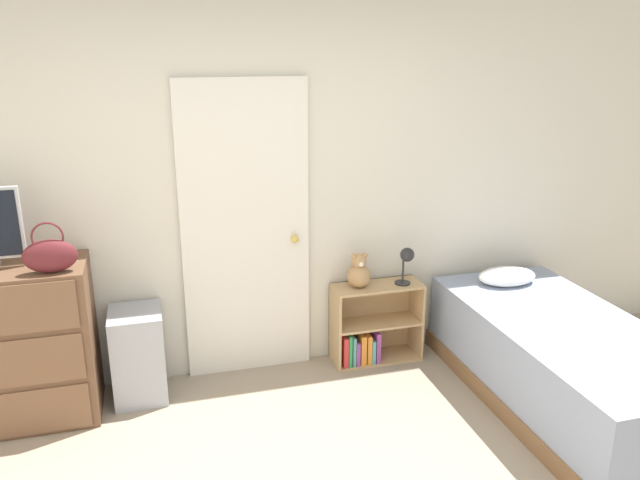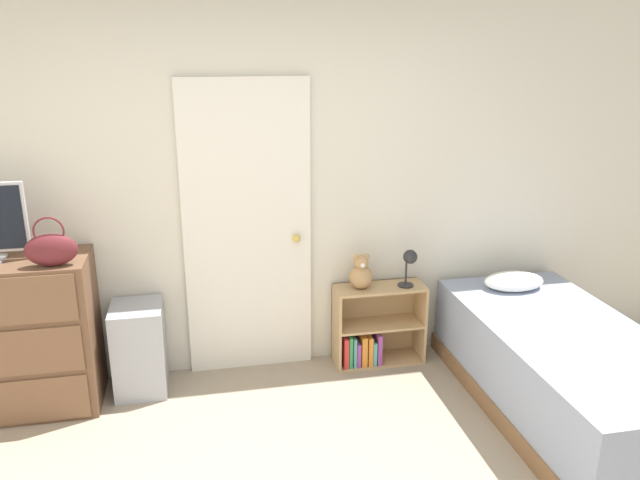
# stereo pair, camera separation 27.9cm
# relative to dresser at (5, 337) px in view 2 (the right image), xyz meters

# --- Properties ---
(wall_back) EXTENTS (10.00, 0.06, 2.55)m
(wall_back) POSITION_rel_dresser_xyz_m (1.61, 0.30, 0.78)
(wall_back) COLOR beige
(wall_back) RESTS_ON ground_plane
(door_closed) EXTENTS (0.86, 0.09, 2.02)m
(door_closed) POSITION_rel_dresser_xyz_m (1.54, 0.25, 0.52)
(door_closed) COLOR silver
(door_closed) RESTS_ON ground_plane
(dresser) EXTENTS (1.08, 0.50, 0.98)m
(dresser) POSITION_rel_dresser_xyz_m (0.00, 0.00, 0.00)
(dresser) COLOR brown
(dresser) RESTS_ON ground_plane
(handbag) EXTENTS (0.30, 0.12, 0.30)m
(handbag) POSITION_rel_dresser_xyz_m (0.37, -0.15, 0.60)
(handbag) COLOR #591E23
(handbag) RESTS_ON dresser
(storage_bin) EXTENTS (0.33, 0.37, 0.60)m
(storage_bin) POSITION_rel_dresser_xyz_m (0.78, 0.06, -0.19)
(storage_bin) COLOR #999EA8
(storage_bin) RESTS_ON ground_plane
(bookshelf) EXTENTS (0.64, 0.25, 0.58)m
(bookshelf) POSITION_rel_dresser_xyz_m (2.40, 0.13, -0.26)
(bookshelf) COLOR tan
(bookshelf) RESTS_ON ground_plane
(teddy_bear) EXTENTS (0.17, 0.17, 0.25)m
(teddy_bear) POSITION_rel_dresser_xyz_m (2.30, 0.12, 0.20)
(teddy_bear) COLOR tan
(teddy_bear) RESTS_ON bookshelf
(desk_lamp) EXTENTS (0.13, 0.12, 0.27)m
(desk_lamp) POSITION_rel_dresser_xyz_m (2.64, 0.08, 0.28)
(desk_lamp) COLOR #262628
(desk_lamp) RESTS_ON bookshelf
(bed) EXTENTS (0.96, 2.00, 0.67)m
(bed) POSITION_rel_dresser_xyz_m (3.39, -0.74, -0.21)
(bed) COLOR brown
(bed) RESTS_ON ground_plane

